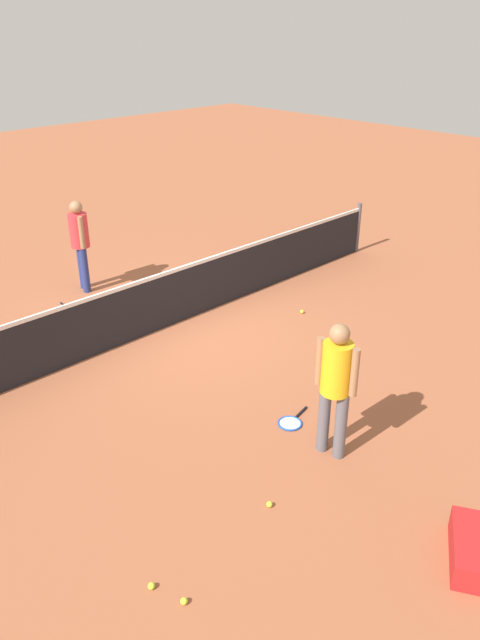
% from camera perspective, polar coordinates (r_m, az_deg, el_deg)
% --- Properties ---
extents(ground_plane, '(40.00, 40.00, 0.00)m').
position_cam_1_polar(ground_plane, '(10.31, -5.93, -0.23)').
color(ground_plane, '#9E5638').
extents(court_net, '(10.09, 0.09, 1.07)m').
position_cam_1_polar(court_net, '(10.09, -6.06, 2.30)').
color(court_net, '#4C4C51').
rests_on(court_net, ground_plane).
extents(player_near_side, '(0.39, 0.53, 1.70)m').
position_cam_1_polar(player_near_side, '(6.88, 8.94, -5.55)').
color(player_near_side, '#595960').
rests_on(player_near_side, ground_plane).
extents(player_far_side, '(0.43, 0.52, 1.70)m').
position_cam_1_polar(player_far_side, '(11.50, -14.76, 7.39)').
color(player_far_side, navy).
rests_on(player_far_side, ground_plane).
extents(tennis_racket_near_player, '(0.60, 0.37, 0.03)m').
position_cam_1_polar(tennis_racket_near_player, '(7.86, 4.79, -9.50)').
color(tennis_racket_near_player, blue).
rests_on(tennis_racket_near_player, ground_plane).
extents(tennis_racket_far_player, '(0.33, 0.59, 0.03)m').
position_cam_1_polar(tennis_racket_far_player, '(11.05, -15.52, 0.87)').
color(tennis_racket_far_player, blue).
rests_on(tennis_racket_far_player, ground_plane).
extents(tennis_ball_near_player, '(0.07, 0.07, 0.07)m').
position_cam_1_polar(tennis_ball_near_player, '(6.70, 2.77, -16.83)').
color(tennis_ball_near_player, '#C6E033').
rests_on(tennis_ball_near_player, ground_plane).
extents(tennis_ball_by_net, '(0.07, 0.07, 0.07)m').
position_cam_1_polar(tennis_ball_by_net, '(10.61, 5.82, 0.78)').
color(tennis_ball_by_net, '#C6E033').
rests_on(tennis_ball_by_net, ground_plane).
extents(tennis_ball_midcourt, '(0.07, 0.07, 0.07)m').
position_cam_1_polar(tennis_ball_midcourt, '(6.04, -8.29, -23.39)').
color(tennis_ball_midcourt, '#C6E033').
rests_on(tennis_ball_midcourt, ground_plane).
extents(tennis_ball_baseline, '(0.07, 0.07, 0.07)m').
position_cam_1_polar(tennis_ball_baseline, '(5.91, -5.26, -24.71)').
color(tennis_ball_baseline, '#C6E033').
rests_on(tennis_ball_baseline, ground_plane).
extents(equipment_bag, '(0.83, 0.65, 0.28)m').
position_cam_1_polar(equipment_bag, '(6.51, 20.41, -19.18)').
color(equipment_bag, '#B21E1E').
rests_on(equipment_bag, ground_plane).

